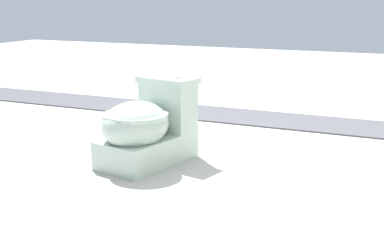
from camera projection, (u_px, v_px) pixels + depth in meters
The scene contains 3 objects.
ground_plane at pixel (172, 156), 3.43m from camera, with size 14.00×14.00×0.00m, color #A8A59E.
gravel_strip at pixel (295, 122), 4.33m from camera, with size 0.56×8.00×0.01m, color #4C4C51.
toilet at pixel (146, 128), 3.22m from camera, with size 0.70×0.50×0.52m.
Camera 1 is at (2.95, 1.45, 1.00)m, focal length 50.00 mm.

